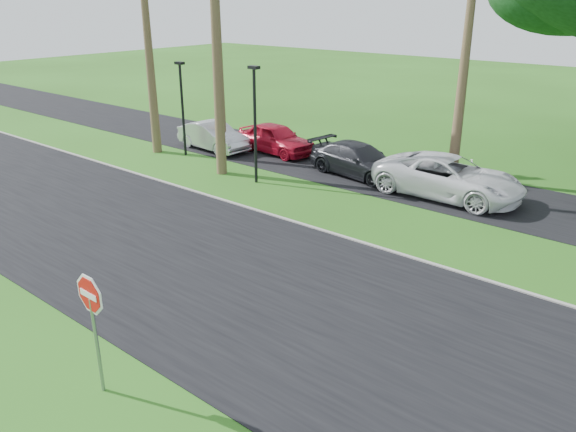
# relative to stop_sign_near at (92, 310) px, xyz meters

# --- Properties ---
(ground) EXTENTS (120.00, 120.00, 0.00)m
(ground) POSITION_rel_stop_sign_near_xyz_m (-0.50, 3.00, -1.77)
(ground) COLOR #255214
(ground) RESTS_ON ground
(road) EXTENTS (120.00, 8.00, 0.02)m
(road) POSITION_rel_stop_sign_near_xyz_m (-0.50, 5.00, -1.76)
(road) COLOR black
(road) RESTS_ON ground
(parking_strip) EXTENTS (120.00, 5.00, 0.02)m
(parking_strip) POSITION_rel_stop_sign_near_xyz_m (-0.50, 15.50, -1.76)
(parking_strip) COLOR black
(parking_strip) RESTS_ON ground
(curb) EXTENTS (120.00, 0.12, 0.06)m
(curb) POSITION_rel_stop_sign_near_xyz_m (-0.50, 9.05, -1.74)
(curb) COLOR gray
(curb) RESTS_ON ground
(stop_sign_near) EXTENTS (1.05, 0.07, 2.62)m
(stop_sign_near) POSITION_rel_stop_sign_near_xyz_m (0.00, 0.00, 0.00)
(stop_sign_near) COLOR gray
(stop_sign_near) RESTS_ON ground
(streetlight_left) EXTENTS (0.45, 0.25, 4.34)m
(streetlight_left) POSITION_rel_stop_sign_near_xyz_m (-12.00, 12.50, 0.72)
(streetlight_left) COLOR black
(streetlight_left) RESTS_ON ground
(streetlight_right) EXTENTS (0.45, 0.25, 4.64)m
(streetlight_right) POSITION_rel_stop_sign_near_xyz_m (-6.50, 11.50, 0.88)
(streetlight_right) COLOR black
(streetlight_right) RESTS_ON ground
(car_silver) EXTENTS (4.17, 1.72, 1.34)m
(car_silver) POSITION_rel_stop_sign_near_xyz_m (-11.62, 13.99, -1.10)
(car_silver) COLOR #AAADB1
(car_silver) RESTS_ON ground
(car_red) EXTENTS (4.33, 2.07, 1.43)m
(car_red) POSITION_rel_stop_sign_near_xyz_m (-8.83, 15.48, -1.06)
(car_red) COLOR #A80E23
(car_red) RESTS_ON ground
(car_dark) EXTENTS (4.82, 2.48, 1.34)m
(car_dark) POSITION_rel_stop_sign_near_xyz_m (-3.76, 14.90, -1.10)
(car_dark) COLOR black
(car_dark) RESTS_ON ground
(car_minivan) EXTENTS (5.58, 2.58, 1.55)m
(car_minivan) POSITION_rel_stop_sign_near_xyz_m (0.30, 14.74, -1.00)
(car_minivan) COLOR silver
(car_minivan) RESTS_ON ground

